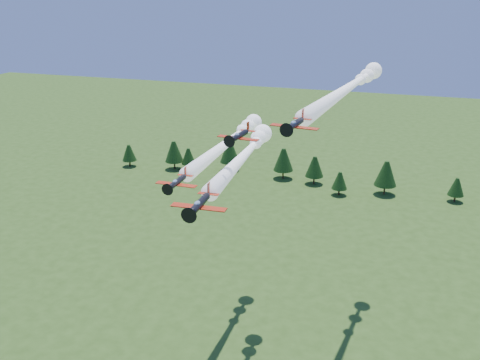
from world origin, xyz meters
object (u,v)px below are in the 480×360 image
(plane_left, at_px, (232,139))
(plane_slot, at_px, (239,136))
(plane_right, at_px, (350,86))
(plane_lead, at_px, (246,153))

(plane_left, xyz_separation_m, plane_slot, (8.68, -21.81, 7.13))
(plane_right, height_order, plane_slot, plane_right)
(plane_slot, bearing_deg, plane_lead, 107.86)
(plane_right, xyz_separation_m, plane_slot, (-13.85, -26.06, -4.17))
(plane_lead, bearing_deg, plane_left, 117.82)
(plane_left, height_order, plane_slot, plane_slot)
(plane_left, bearing_deg, plane_right, 11.03)
(plane_left, distance_m, plane_slot, 24.54)
(plane_left, bearing_deg, plane_slot, -67.95)
(plane_right, bearing_deg, plane_slot, -111.64)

